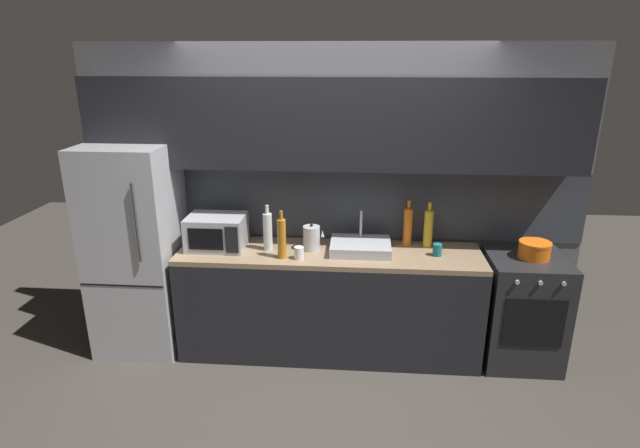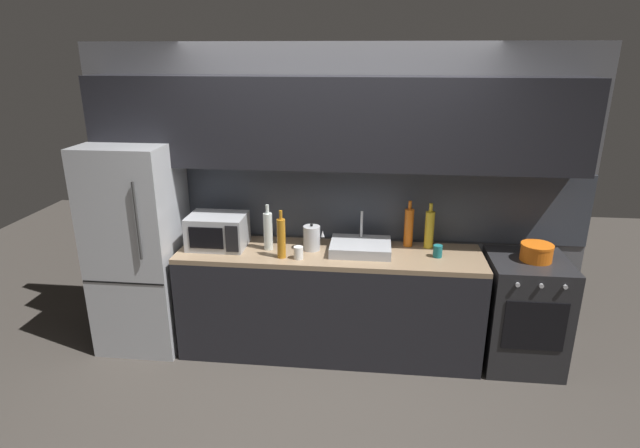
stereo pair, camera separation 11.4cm
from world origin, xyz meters
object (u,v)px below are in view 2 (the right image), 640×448
microwave (218,231)px  cooking_pot (536,252)px  kettle (312,238)px  wine_bottle_yellow (429,229)px  refrigerator (139,247)px  mug_white (298,253)px  mug_teal (438,251)px  wine_bottle_amber (281,238)px  wine_bottle_orange (409,227)px  wine_bottle_clear (268,231)px  oven_range (523,312)px

microwave → cooking_pot: size_ratio=1.90×
microwave → kettle: size_ratio=2.07×
wine_bottle_yellow → cooking_pot: bearing=-13.3°
refrigerator → mug_white: refrigerator is taller
refrigerator → wine_bottle_yellow: (2.40, 0.19, 0.19)m
kettle → wine_bottle_yellow: size_ratio=0.59×
cooking_pot → mug_teal: bearing=-178.9°
wine_bottle_amber → mug_teal: 1.22m
wine_bottle_amber → mug_teal: size_ratio=3.95×
wine_bottle_orange → kettle: bearing=-167.4°
wine_bottle_clear → mug_white: wine_bottle_clear is taller
mug_white → mug_teal: bearing=8.0°
kettle → cooking_pot: kettle is taller
mug_teal → wine_bottle_yellow: bearing=104.7°
wine_bottle_amber → mug_teal: bearing=6.7°
mug_white → refrigerator: bearing=173.1°
refrigerator → wine_bottle_clear: bearing=0.3°
oven_range → wine_bottle_amber: 2.02m
wine_bottle_yellow → wine_bottle_orange: bearing=172.4°
wine_bottle_orange → wine_bottle_yellow: 0.17m
mug_white → mug_teal: 1.09m
microwave → mug_white: microwave is taller
microwave → kettle: 0.77m
oven_range → wine_bottle_amber: size_ratio=2.35×
oven_range → kettle: bearing=178.7°
mug_teal → cooking_pot: (0.74, 0.01, 0.02)m
wine_bottle_amber → kettle: bearing=41.9°
oven_range → wine_bottle_amber: bearing=-175.4°
microwave → mug_teal: 1.77m
wine_bottle_clear → wine_bottle_orange: 1.15m
oven_range → wine_bottle_orange: (-0.93, 0.21, 0.61)m
refrigerator → kettle: (1.45, 0.04, 0.13)m
kettle → mug_white: 0.22m
wine_bottle_clear → wine_bottle_orange: (1.13, 0.20, 0.00)m
wine_bottle_yellow → wine_bottle_amber: bearing=-163.5°
refrigerator → wine_bottle_yellow: 2.41m
microwave → wine_bottle_clear: wine_bottle_clear is taller
microwave → wine_bottle_orange: 1.56m
microwave → refrigerator: bearing=-178.4°
wine_bottle_orange → wine_bottle_amber: bearing=-159.8°
wine_bottle_clear → cooking_pot: 2.09m
microwave → wine_bottle_yellow: wine_bottle_yellow is taller
oven_range → wine_bottle_amber: wine_bottle_amber is taller
microwave → wine_bottle_amber: wine_bottle_amber is taller
wine_bottle_amber → wine_bottle_clear: bearing=130.6°
refrigerator → wine_bottle_yellow: refrigerator is taller
refrigerator → kettle: size_ratio=7.85×
refrigerator → mug_teal: bearing=-0.3°
microwave → oven_range: bearing=-0.5°
wine_bottle_yellow → mug_white: size_ratio=3.81×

